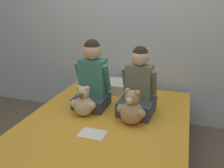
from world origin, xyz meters
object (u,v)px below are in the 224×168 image
at_px(bed, 104,146).
at_px(teddy_bear_held_by_right_child, 132,109).
at_px(child_on_left, 92,78).
at_px(teddy_bear_held_by_left_child, 83,103).
at_px(pillow_at_headboard, 126,87).
at_px(child_on_right, 138,87).
at_px(sign_card, 92,134).

xyz_separation_m(bed, teddy_bear_held_by_right_child, (0.23, 0.09, 0.35)).
distance_m(child_on_left, teddy_bear_held_by_right_child, 0.54).
height_order(teddy_bear_held_by_left_child, pillow_at_headboard, teddy_bear_held_by_left_child).
xyz_separation_m(child_on_right, teddy_bear_held_by_left_child, (-0.46, -0.22, -0.13)).
distance_m(bed, teddy_bear_held_by_left_child, 0.42).
height_order(child_on_right, teddy_bear_held_by_left_child, child_on_right).
relative_size(child_on_right, sign_card, 2.98).
height_order(child_on_right, sign_card, child_on_right).
bearing_deg(child_on_left, teddy_bear_held_by_left_child, -88.57).
height_order(child_on_right, teddy_bear_held_by_right_child, child_on_right).
bearing_deg(sign_card, teddy_bear_held_by_left_child, 125.24).
relative_size(child_on_left, sign_card, 3.15).
height_order(child_on_left, teddy_bear_held_by_left_child, child_on_left).
height_order(child_on_left, sign_card, child_on_left).
relative_size(teddy_bear_held_by_right_child, sign_card, 1.50).
bearing_deg(pillow_at_headboard, sign_card, -91.76).
xyz_separation_m(teddy_bear_held_by_left_child, pillow_at_headboard, (0.23, 0.68, -0.07)).
bearing_deg(child_on_left, child_on_right, 1.31).
bearing_deg(pillow_at_headboard, bed, -90.00).
bearing_deg(teddy_bear_held_by_right_child, sign_card, -122.01).
bearing_deg(sign_card, pillow_at_headboard, 88.24).
bearing_deg(teddy_bear_held_by_right_child, child_on_left, 164.17).
distance_m(child_on_right, sign_card, 0.62).
relative_size(teddy_bear_held_by_right_child, pillow_at_headboard, 0.58).
bearing_deg(child_on_right, teddy_bear_held_by_right_child, -86.32).
bearing_deg(teddy_bear_held_by_left_child, pillow_at_headboard, 68.91).
height_order(bed, teddy_bear_held_by_right_child, teddy_bear_held_by_right_child).
height_order(pillow_at_headboard, sign_card, pillow_at_headboard).
xyz_separation_m(child_on_right, teddy_bear_held_by_right_child, (-0.00, -0.24, -0.12)).
bearing_deg(bed, pillow_at_headboard, 90.00).
relative_size(teddy_bear_held_by_left_child, sign_card, 1.38).
bearing_deg(bed, child_on_right, 54.73).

